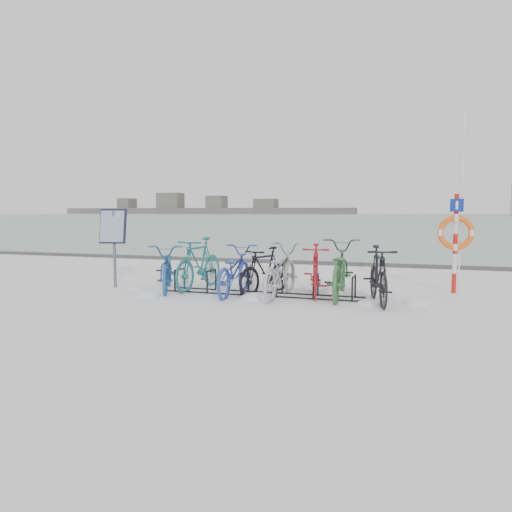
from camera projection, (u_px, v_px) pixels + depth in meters
ground at (262, 295)px, 9.87m from camera, size 900.00×900.00×0.00m
ice_sheet at (411, 216)px, 156.47m from camera, size 400.00×298.00×0.02m
quay_edge at (319, 263)px, 15.44m from camera, size 400.00×0.25×0.10m
bike_rack at (262, 286)px, 9.85m from camera, size 4.00×0.48×0.46m
info_board at (113, 231)px, 10.69m from camera, size 0.60×0.34×1.70m
lifebuoy_station at (456, 233)px, 9.90m from camera, size 0.70×0.22×3.63m
shoreline at (198, 209)px, 293.61m from camera, size 180.00×12.00×9.50m
bike_0 at (168, 266)px, 10.42m from camera, size 1.42×2.04×1.01m
bike_1 at (199, 262)px, 10.60m from camera, size 0.69×1.93×1.14m
bike_2 at (234, 269)px, 9.90m from camera, size 0.76×1.95×1.01m
bike_3 at (265, 269)px, 10.01m from camera, size 0.99×1.68×0.97m
bike_4 at (280, 269)px, 9.59m from camera, size 0.73×2.05×1.07m
bike_5 at (316, 269)px, 9.75m from camera, size 0.82×1.81×1.05m
bike_6 at (339, 268)px, 9.60m from camera, size 0.91×2.21×1.13m
bike_7 at (378, 273)px, 8.95m from camera, size 0.91×1.85×1.07m
snow_drifts at (279, 297)px, 9.62m from camera, size 6.17×2.14×0.23m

